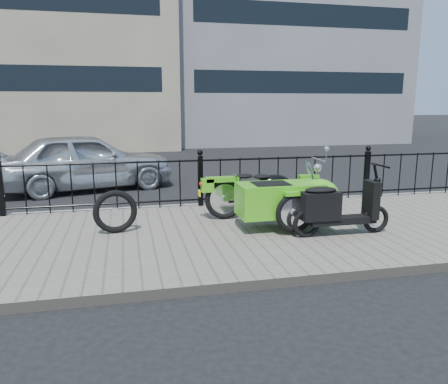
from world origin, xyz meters
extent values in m
plane|color=black|center=(0.00, 0.00, 0.00)|extent=(120.00, 120.00, 0.00)
cube|color=#6C655B|center=(0.00, -0.50, 0.06)|extent=(30.00, 3.80, 0.12)
cube|color=gray|center=(0.00, 1.44, 0.06)|extent=(30.00, 0.10, 0.12)
cylinder|color=black|center=(0.00, 1.30, 0.99)|extent=(14.00, 0.04, 0.04)
cylinder|color=black|center=(0.00, 1.30, 0.24)|extent=(14.00, 0.04, 0.04)
cube|color=black|center=(-3.50, 1.30, 0.60)|extent=(0.09, 0.09, 0.96)
cube|color=black|center=(0.00, 1.30, 0.60)|extent=(0.09, 0.09, 0.96)
sphere|color=black|center=(0.00, 1.30, 1.14)|extent=(0.11, 0.11, 0.11)
cube|color=black|center=(3.50, 1.30, 0.60)|extent=(0.09, 0.09, 0.96)
sphere|color=black|center=(3.50, 1.30, 1.14)|extent=(0.11, 0.11, 0.11)
cube|color=tan|center=(-6.00, 16.00, 6.00)|extent=(14.00, 8.00, 12.00)
cube|color=black|center=(7.00, 13.02, 3.00)|extent=(10.50, 0.06, 1.00)
cube|color=black|center=(7.00, 13.02, 6.00)|extent=(10.50, 0.06, 1.00)
torus|color=black|center=(1.74, 0.23, 0.46)|extent=(0.69, 0.09, 0.69)
torus|color=black|center=(0.24, 0.23, 0.46)|extent=(0.69, 0.09, 0.69)
torus|color=black|center=(1.04, -0.91, 0.46)|extent=(0.60, 0.08, 0.60)
cube|color=gray|center=(0.99, 0.23, 0.48)|extent=(0.34, 0.22, 0.24)
cylinder|color=black|center=(0.99, 0.23, 0.41)|extent=(1.40, 0.04, 0.04)
ellipsoid|color=black|center=(1.11, 0.23, 0.72)|extent=(0.54, 0.29, 0.26)
cylinder|color=silver|center=(1.92, 0.23, 1.08)|extent=(0.03, 0.56, 0.03)
cylinder|color=silver|center=(1.80, 0.23, 0.77)|extent=(0.25, 0.04, 0.59)
sphere|color=silver|center=(1.90, 0.23, 0.95)|extent=(0.15, 0.15, 0.15)
cube|color=#4DBD1B|center=(1.74, 0.23, 0.79)|extent=(0.36, 0.12, 0.06)
cube|color=#4DBD1B|center=(0.19, 0.23, 0.80)|extent=(0.55, 0.16, 0.08)
ellipsoid|color=black|center=(0.89, 0.23, 0.82)|extent=(0.31, 0.22, 0.08)
ellipsoid|color=black|center=(0.57, 0.23, 0.84)|extent=(0.31, 0.22, 0.08)
sphere|color=red|center=(-0.16, 0.23, 0.74)|extent=(0.07, 0.07, 0.07)
cube|color=yellow|center=(-0.18, 0.33, 0.56)|extent=(0.02, 0.14, 0.10)
cube|color=#4DBD1B|center=(0.94, -0.52, 0.59)|extent=(1.30, 0.62, 0.50)
ellipsoid|color=#4DBD1B|center=(1.59, -0.52, 0.61)|extent=(0.65, 0.60, 0.54)
cube|color=black|center=(0.79, -0.52, 0.82)|extent=(0.55, 0.43, 0.06)
cube|color=#4DBD1B|center=(1.04, -0.91, 0.76)|extent=(0.34, 0.11, 0.06)
torus|color=black|center=(2.29, -1.04, 0.33)|extent=(0.42, 0.07, 0.42)
torus|color=black|center=(1.16, -1.04, 0.33)|extent=(0.42, 0.07, 0.42)
cube|color=black|center=(1.73, -1.04, 0.35)|extent=(1.03, 0.23, 0.10)
cube|color=black|center=(1.37, -1.04, 0.58)|extent=(0.56, 0.27, 0.41)
ellipsoid|color=black|center=(1.37, -1.04, 0.82)|extent=(0.48, 0.24, 0.09)
cube|color=black|center=(2.19, -1.04, 0.63)|extent=(0.12, 0.31, 0.56)
cylinder|color=black|center=(2.26, -1.04, 0.94)|extent=(0.16, 0.04, 0.46)
cylinder|color=black|center=(2.30, -1.04, 1.15)|extent=(0.03, 0.45, 0.03)
torus|color=black|center=(-1.56, -0.19, 0.45)|extent=(0.67, 0.20, 0.66)
imported|color=silver|center=(-2.30, 4.06, 0.69)|extent=(4.33, 2.61, 1.38)
camera|label=1|loc=(-1.37, -6.76, 2.06)|focal=35.00mm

